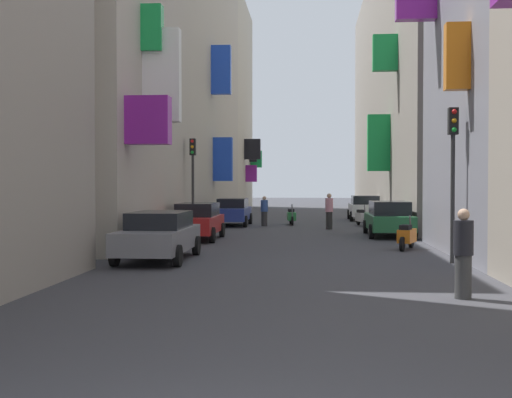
{
  "coord_description": "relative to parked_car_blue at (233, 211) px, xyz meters",
  "views": [
    {
      "loc": [
        0.65,
        -4.64,
        2.24
      ],
      "look_at": [
        -2.53,
        34.15,
        1.33
      ],
      "focal_mm": 46.3,
      "sensor_mm": 36.0,
      "label": 1
    }
  ],
  "objects": [
    {
      "name": "pedestrian_near_right",
      "position": [
        1.73,
        -0.35,
        0.02
      ],
      "size": [
        0.49,
        0.49,
        1.58
      ],
      "color": "#333333",
      "rests_on": "ground"
    },
    {
      "name": "parked_car_green",
      "position": [
        7.49,
        -6.76,
        0.02
      ],
      "size": [
        1.9,
        4.4,
        1.5
      ],
      "color": "#236638",
      "rests_on": "ground"
    },
    {
      "name": "pedestrian_crossing",
      "position": [
        7.11,
        -22.04,
        0.12
      ],
      "size": [
        0.46,
        0.46,
        1.76
      ],
      "color": "#363636",
      "rests_on": "ground"
    },
    {
      "name": "parked_car_blue",
      "position": [
        0.0,
        0.0,
        0.0
      ],
      "size": [
        1.84,
        4.2,
        1.45
      ],
      "color": "navy",
      "rests_on": "ground"
    },
    {
      "name": "scooter_green",
      "position": [
        3.13,
        0.9,
        -0.3
      ],
      "size": [
        0.55,
        1.82,
        1.13
      ],
      "color": "#287F3D",
      "rests_on": "ground"
    },
    {
      "name": "building_left_mid_c",
      "position": [
        -4.51,
        23.0,
        8.3
      ],
      "size": [
        7.39,
        13.07,
        18.15
      ],
      "color": "#BCB29E",
      "rests_on": "ground"
    },
    {
      "name": "traffic_light_far_corner",
      "position": [
        8.13,
        -16.23,
        2.2
      ],
      "size": [
        0.26,
        0.34,
        4.37
      ],
      "color": "#2D2D2D",
      "rests_on": "ground"
    },
    {
      "name": "scooter_orange",
      "position": [
        7.42,
        -12.4,
        -0.3
      ],
      "size": [
        0.8,
        1.74,
        1.13
      ],
      "color": "orange",
      "rests_on": "ground"
    },
    {
      "name": "traffic_light_near_corner",
      "position": [
        -1.13,
        -5.71,
        2.15
      ],
      "size": [
        0.26,
        0.34,
        4.27
      ],
      "color": "#2D2D2D",
      "rests_on": "ground"
    },
    {
      "name": "parked_car_red",
      "position": [
        -0.37,
        -9.02,
        0.0
      ],
      "size": [
        1.84,
        4.18,
        1.46
      ],
      "color": "#B21E1E",
      "rests_on": "ground"
    },
    {
      "name": "scooter_white",
      "position": [
        6.89,
        0.21,
        -0.3
      ],
      "size": [
        0.65,
        1.87,
        1.13
      ],
      "color": "silver",
      "rests_on": "ground"
    },
    {
      "name": "ground_plane",
      "position": [
        3.49,
        -0.47,
        -0.76
      ],
      "size": [
        140.0,
        140.0,
        0.0
      ],
      "primitive_type": "plane",
      "color": "#38383D"
    },
    {
      "name": "building_right_mid_c",
      "position": [
        11.48,
        10.86,
        7.96
      ],
      "size": [
        7.23,
        37.33,
        17.45
      ],
      "color": "gray",
      "rests_on": "ground"
    },
    {
      "name": "building_left_mid_b",
      "position": [
        -4.51,
        0.15,
        7.83
      ],
      "size": [
        7.35,
        32.59,
        17.2
      ],
      "color": "#B2A899",
      "rests_on": "ground"
    },
    {
      "name": "parked_car_white",
      "position": [
        7.48,
        5.63,
        0.03
      ],
      "size": [
        1.95,
        4.05,
        1.51
      ],
      "color": "white",
      "rests_on": "ground"
    },
    {
      "name": "pedestrian_near_left",
      "position": [
        5.08,
        -2.52,
        0.12
      ],
      "size": [
        0.4,
        0.4,
        1.76
      ],
      "color": "#272727",
      "rests_on": "ground"
    },
    {
      "name": "parked_car_grey",
      "position": [
        -0.28,
        -16.13,
        -0.01
      ],
      "size": [
        1.92,
        4.44,
        1.41
      ],
      "color": "slate",
      "rests_on": "ground"
    }
  ]
}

